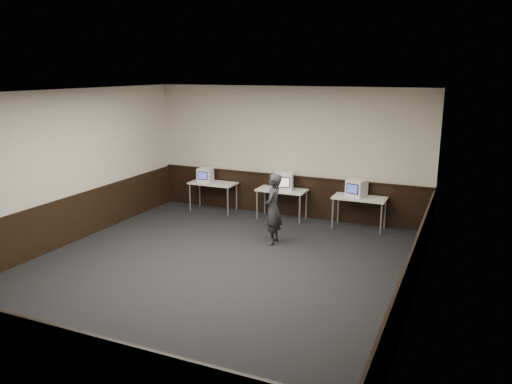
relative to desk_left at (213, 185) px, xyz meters
The scene contains 18 objects.
floor 4.13m from the desk_left, 62.18° to the right, with size 8.00×8.00×0.00m, color black.
ceiling 4.79m from the desk_left, 62.18° to the right, with size 8.00×8.00×0.00m, color white.
back_wall 2.15m from the desk_left, 11.89° to the left, with size 7.00×7.00×0.00m, color beige.
front_wall 7.89m from the desk_left, 75.96° to the right, with size 7.00×7.00×0.00m, color beige.
left_wall 4.05m from the desk_left, 113.96° to the right, with size 8.00×8.00×0.00m, color beige.
right_wall 6.56m from the desk_left, 33.69° to the right, with size 8.00×8.00×0.00m, color beige.
wainscot_back 1.95m from the desk_left, 11.31° to the left, with size 6.98×0.04×1.00m, color black.
wainscot_front 7.82m from the desk_left, 75.93° to the right, with size 6.98×0.04×1.00m, color black.
wainscot_left 3.94m from the desk_left, 113.70° to the right, with size 0.04×7.98×1.00m, color black.
wainscot_right 6.48m from the desk_left, 33.79° to the right, with size 0.04×7.98×1.00m, color black.
wainscot_rail 1.96m from the desk_left, 10.73° to the left, with size 6.98×0.06×0.04m, color black.
desk_left is the anchor object (origin of this frame).
desk_center 1.90m from the desk_left, ahead, with size 1.20×0.60×0.75m.
desk_right 3.80m from the desk_left, ahead, with size 1.20×0.60×0.75m.
emac_left 0.33m from the desk_left, behind, with size 0.41×0.43×0.36m.
emac_center 1.98m from the desk_left, ahead, with size 0.52×0.53×0.42m.
emac_right 3.72m from the desk_left, ahead, with size 0.48×0.49×0.39m.
person 2.92m from the desk_left, 36.27° to the right, with size 0.55×0.36×1.50m, color #25262B.
Camera 1 is at (4.15, -7.44, 3.57)m, focal length 35.00 mm.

